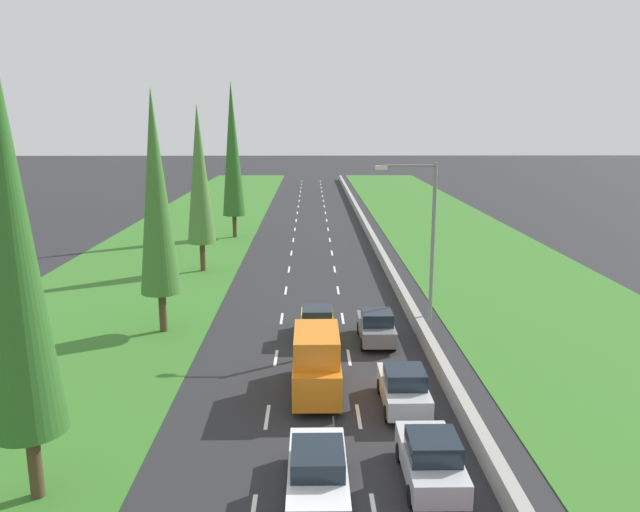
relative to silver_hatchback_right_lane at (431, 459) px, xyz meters
name	(u,v)px	position (x,y,z in m)	size (l,w,h in m)	color
ground_plane	(312,234)	(-3.64, 43.47, -0.84)	(300.00, 300.00, 0.00)	#28282B
grass_verge_left	(185,235)	(-16.29, 43.47, -0.82)	(14.00, 140.00, 0.04)	#387528
grass_verge_right	(454,234)	(10.71, 43.47, -0.82)	(14.00, 140.00, 0.04)	#387528
median_barrier	(368,230)	(2.06, 43.47, -0.41)	(0.44, 120.00, 0.85)	#9E9B93
lane_markings	(312,234)	(-3.64, 43.47, -0.83)	(3.64, 116.00, 0.01)	white
silver_hatchback_right_lane	(431,459)	(0.00, 0.00, 0.00)	(1.74, 3.90, 1.72)	silver
silver_hatchback_right_lane_third	(404,388)	(-0.08, 5.19, 0.00)	(1.74, 3.90, 1.72)	silver
white_sedan_centre_lane	(318,472)	(-3.51, -0.63, -0.02)	(1.82, 4.50, 1.64)	white
grey_hatchback_right_lane	(376,327)	(-0.38, 12.56, 0.00)	(1.74, 3.90, 1.72)	slate
orange_van_centre_lane	(317,362)	(-3.48, 6.46, 0.56)	(1.96, 4.90, 2.82)	orange
yellow_hatchback_centre_lane	(317,323)	(-3.39, 13.20, 0.00)	(1.74, 3.90, 1.72)	yellow
poplar_tree_nearest	(9,232)	(-11.91, -0.54, 7.25)	(2.15, 2.15, 14.07)	#4C3823
poplar_tree_second	(156,194)	(-11.63, 14.35, 6.60)	(2.12, 2.12, 12.77)	#4C3823
poplar_tree_third	(199,175)	(-11.86, 28.09, 6.41)	(2.11, 2.11, 12.38)	#4C3823
poplar_tree_fourth	(232,150)	(-11.14, 41.97, 7.66)	(2.17, 2.17, 14.89)	#4C3823
street_light_mast	(427,235)	(2.37, 14.40, 4.40)	(3.20, 0.28, 9.00)	gray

